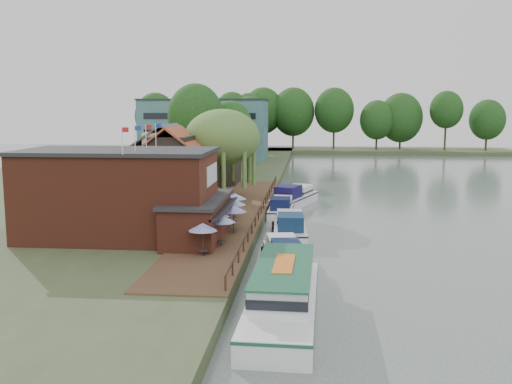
{
  "coord_description": "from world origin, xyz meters",
  "views": [
    {
      "loc": [
        -0.54,
        -45.4,
        11.6
      ],
      "look_at": [
        -6.0,
        12.0,
        3.0
      ],
      "focal_mm": 40.0,
      "sensor_mm": 36.0,
      "label": 1
    }
  ],
  "objects_px": {
    "umbrella_5": "(235,206)",
    "cruiser_2": "(281,205)",
    "umbrella_3": "(234,219)",
    "umbrella_2": "(216,224)",
    "pub": "(142,194)",
    "willow": "(223,155)",
    "umbrella_4": "(233,212)",
    "cruiser_1": "(290,224)",
    "tour_boat": "(283,292)",
    "hotel_block": "(205,129)",
    "cottage_a": "(174,167)",
    "cottage_c": "(213,153)",
    "cruiser_3": "(294,194)",
    "umbrella_1": "(221,230)",
    "cottage_b": "(169,159)",
    "swan": "(267,290)",
    "umbrella_0": "(203,239)",
    "cruiser_0": "(284,251)"
  },
  "relations": [
    {
      "from": "pub",
      "to": "willow",
      "type": "bearing_deg",
      "value": 80.07
    },
    {
      "from": "umbrella_5",
      "to": "cruiser_1",
      "type": "bearing_deg",
      "value": -29.12
    },
    {
      "from": "willow",
      "to": "umbrella_2",
      "type": "distance_m",
      "value": 20.53
    },
    {
      "from": "cottage_a",
      "to": "umbrella_0",
      "type": "xyz_separation_m",
      "value": [
        6.96,
        -20.39,
        -2.96
      ]
    },
    {
      "from": "umbrella_4",
      "to": "cruiser_2",
      "type": "xyz_separation_m",
      "value": [
        3.81,
        10.77,
        -1.21
      ]
    },
    {
      "from": "pub",
      "to": "umbrella_3",
      "type": "distance_m",
      "value": 7.83
    },
    {
      "from": "cruiser_3",
      "to": "swan",
      "type": "xyz_separation_m",
      "value": [
        -0.73,
        -33.03,
        -1.06
      ]
    },
    {
      "from": "cottage_b",
      "to": "cruiser_0",
      "type": "xyz_separation_m",
      "value": [
        15.63,
        -28.42,
        -4.16
      ]
    },
    {
      "from": "umbrella_4",
      "to": "tour_boat",
      "type": "relative_size",
      "value": 0.18
    },
    {
      "from": "tour_boat",
      "to": "cottage_a",
      "type": "bearing_deg",
      "value": 115.81
    },
    {
      "from": "pub",
      "to": "cruiser_3",
      "type": "height_order",
      "value": "pub"
    },
    {
      "from": "cottage_a",
      "to": "cottage_c",
      "type": "relative_size",
      "value": 1.01
    },
    {
      "from": "cottage_a",
      "to": "cruiser_3",
      "type": "bearing_deg",
      "value": 32.35
    },
    {
      "from": "cruiser_3",
      "to": "tour_boat",
      "type": "xyz_separation_m",
      "value": [
        0.44,
        -37.0,
        0.2
      ]
    },
    {
      "from": "swan",
      "to": "umbrella_0",
      "type": "bearing_deg",
      "value": 136.87
    },
    {
      "from": "pub",
      "to": "willow",
      "type": "relative_size",
      "value": 1.92
    },
    {
      "from": "cottage_c",
      "to": "tour_boat",
      "type": "relative_size",
      "value": 0.63
    },
    {
      "from": "tour_boat",
      "to": "cottage_b",
      "type": "bearing_deg",
      "value": 113.94
    },
    {
      "from": "willow",
      "to": "umbrella_4",
      "type": "bearing_deg",
      "value": -77.72
    },
    {
      "from": "willow",
      "to": "cottage_b",
      "type": "bearing_deg",
      "value": 146.31
    },
    {
      "from": "umbrella_0",
      "to": "umbrella_3",
      "type": "height_order",
      "value": "same"
    },
    {
      "from": "willow",
      "to": "umbrella_2",
      "type": "relative_size",
      "value": 4.39
    },
    {
      "from": "umbrella_0",
      "to": "cruiser_3",
      "type": "height_order",
      "value": "umbrella_0"
    },
    {
      "from": "umbrella_3",
      "to": "umbrella_2",
      "type": "bearing_deg",
      "value": -117.54
    },
    {
      "from": "tour_boat",
      "to": "umbrella_5",
      "type": "bearing_deg",
      "value": 105.54
    },
    {
      "from": "pub",
      "to": "umbrella_0",
      "type": "relative_size",
      "value": 8.42
    },
    {
      "from": "willow",
      "to": "umbrella_3",
      "type": "bearing_deg",
      "value": -78.45
    },
    {
      "from": "hotel_block",
      "to": "umbrella_4",
      "type": "height_order",
      "value": "hotel_block"
    },
    {
      "from": "cruiser_1",
      "to": "cruiser_2",
      "type": "bearing_deg",
      "value": 93.76
    },
    {
      "from": "cottage_b",
      "to": "willow",
      "type": "xyz_separation_m",
      "value": [
        7.5,
        -5.0,
        0.96
      ]
    },
    {
      "from": "swan",
      "to": "cruiser_2",
      "type": "bearing_deg",
      "value": 90.97
    },
    {
      "from": "cottage_a",
      "to": "umbrella_2",
      "type": "xyz_separation_m",
      "value": [
        7.04,
        -14.99,
        -2.96
      ]
    },
    {
      "from": "umbrella_3",
      "to": "umbrella_4",
      "type": "xyz_separation_m",
      "value": [
        -0.51,
        3.42,
        0.0
      ]
    },
    {
      "from": "cottage_a",
      "to": "pub",
      "type": "bearing_deg",
      "value": -86.19
    },
    {
      "from": "umbrella_1",
      "to": "cruiser_3",
      "type": "distance_m",
      "value": 25.78
    },
    {
      "from": "umbrella_5",
      "to": "umbrella_2",
      "type": "bearing_deg",
      "value": -92.22
    },
    {
      "from": "cruiser_2",
      "to": "tour_boat",
      "type": "distance_m",
      "value": 30.37
    },
    {
      "from": "cottage_b",
      "to": "tour_boat",
      "type": "bearing_deg",
      "value": -67.6
    },
    {
      "from": "umbrella_5",
      "to": "pub",
      "type": "bearing_deg",
      "value": -125.83
    },
    {
      "from": "cottage_b",
      "to": "swan",
      "type": "height_order",
      "value": "cottage_b"
    },
    {
      "from": "umbrella_0",
      "to": "umbrella_2",
      "type": "xyz_separation_m",
      "value": [
        0.08,
        5.41,
        0.0
      ]
    },
    {
      "from": "umbrella_5",
      "to": "cruiser_2",
      "type": "relative_size",
      "value": 0.26
    },
    {
      "from": "cruiser_2",
      "to": "pub",
      "type": "bearing_deg",
      "value": -121.53
    },
    {
      "from": "hotel_block",
      "to": "umbrella_2",
      "type": "xyz_separation_m",
      "value": [
        14.04,
        -70.99,
        -4.86
      ]
    },
    {
      "from": "cottage_c",
      "to": "umbrella_4",
      "type": "height_order",
      "value": "cottage_c"
    },
    {
      "from": "umbrella_2",
      "to": "swan",
      "type": "relative_size",
      "value": 5.4
    },
    {
      "from": "pub",
      "to": "cruiser_3",
      "type": "relative_size",
      "value": 1.91
    },
    {
      "from": "cottage_c",
      "to": "cruiser_0",
      "type": "xyz_separation_m",
      "value": [
        11.63,
        -37.42,
        -4.16
      ]
    },
    {
      "from": "hotel_block",
      "to": "cottage_c",
      "type": "height_order",
      "value": "hotel_block"
    },
    {
      "from": "pub",
      "to": "cruiser_1",
      "type": "relative_size",
      "value": 2.01
    }
  ]
}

